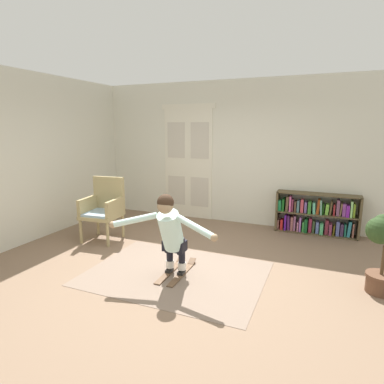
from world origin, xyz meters
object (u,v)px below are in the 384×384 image
skis_pair (177,271)px  person_skier (170,229)px  bookshelf (315,215)px  wicker_chair (104,207)px

skis_pair → person_skier: person_skier is taller
bookshelf → person_skier: person_skier is taller
bookshelf → skis_pair: size_ratio=1.76×
bookshelf → person_skier: bearing=-121.6°
skis_pair → person_skier: (0.00, -0.19, 0.66)m
skis_pair → wicker_chair: bearing=157.2°
wicker_chair → bookshelf: bearing=27.1°
skis_pair → person_skier: 0.68m
bookshelf → person_skier: 3.19m
wicker_chair → skis_pair: 2.01m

